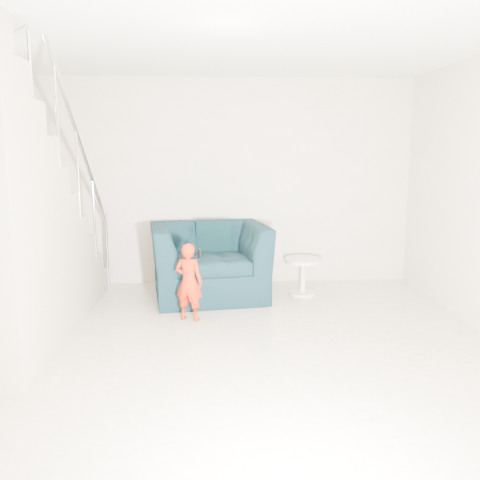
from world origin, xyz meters
name	(u,v)px	position (x,y,z in m)	size (l,w,h in m)	color
floor	(229,365)	(0.00, 0.00, 0.00)	(5.50, 5.50, 0.00)	gray
ceiling	(228,23)	(0.00, 0.00, 2.70)	(5.50, 5.50, 0.00)	silver
back_wall	(223,183)	(0.00, 2.75, 1.35)	(5.00, 5.00, 0.00)	#B3A892
front_wall	(259,315)	(0.00, -2.75, 1.35)	(5.00, 5.00, 0.00)	#B3A892
armchair	(209,261)	(-0.18, 2.07, 0.44)	(1.37, 1.20, 0.89)	black
toddler	(189,282)	(-0.39, 1.18, 0.41)	(0.30, 0.20, 0.83)	#A40D05
side_table	(303,270)	(0.97, 2.07, 0.31)	(0.46, 0.46, 0.46)	beige
staircase	(3,244)	(-2.00, 0.55, 0.95)	(1.02, 3.03, 3.62)	#ADA089
cushion	(214,236)	(-0.12, 2.40, 0.69)	(0.44, 0.13, 0.42)	black
throw	(159,252)	(-0.78, 2.07, 0.56)	(0.05, 0.51, 0.58)	black
phone	(200,254)	(-0.27, 1.15, 0.72)	(0.02, 0.05, 0.10)	black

